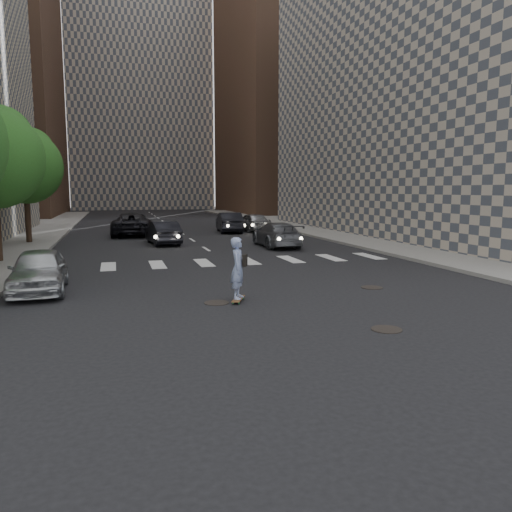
% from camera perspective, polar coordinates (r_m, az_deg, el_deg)
% --- Properties ---
extents(ground, '(160.00, 160.00, 0.00)m').
position_cam_1_polar(ground, '(13.54, 4.86, -5.96)').
color(ground, black).
rests_on(ground, ground).
extents(sidewalk_right, '(13.00, 80.00, 0.15)m').
position_cam_1_polar(sidewalk_right, '(37.69, 14.83, 2.64)').
color(sidewalk_right, gray).
rests_on(sidewalk_right, ground).
extents(building_right, '(15.00, 33.00, 22.00)m').
position_cam_1_polar(building_right, '(39.31, 21.87, 18.54)').
color(building_right, '#ADA08E').
rests_on(building_right, ground).
extents(tower_right, '(18.00, 24.00, 36.00)m').
position_cam_1_polar(tower_right, '(73.20, 4.47, 19.27)').
color(tower_right, brown).
rests_on(tower_right, ground).
extents(tower_center, '(22.00, 20.00, 48.00)m').
position_cam_1_polar(tower_center, '(92.79, -13.38, 20.38)').
color(tower_center, '#ADA08E').
rests_on(tower_center, ground).
extents(tree_c, '(4.20, 4.20, 6.60)m').
position_cam_1_polar(tree_c, '(31.84, -24.81, 9.58)').
color(tree_c, '#382619').
rests_on(tree_c, sidewalk_left).
extents(manhole_a, '(0.70, 0.70, 0.02)m').
position_cam_1_polar(manhole_a, '(11.86, 14.70, -8.11)').
color(manhole_a, black).
rests_on(manhole_a, ground).
extents(manhole_b, '(0.70, 0.70, 0.02)m').
position_cam_1_polar(manhole_b, '(14.12, -4.53, -5.35)').
color(manhole_b, black).
rests_on(manhole_b, ground).
extents(manhole_c, '(0.70, 0.70, 0.02)m').
position_cam_1_polar(manhole_c, '(16.68, 13.09, -3.52)').
color(manhole_c, black).
rests_on(manhole_c, ground).
extents(skateboarder, '(0.65, 0.94, 1.84)m').
position_cam_1_polar(skateboarder, '(14.09, -2.04, -1.40)').
color(skateboarder, brown).
rests_on(skateboarder, ground).
extents(silver_sedan, '(1.74, 4.04, 1.36)m').
position_cam_1_polar(silver_sedan, '(16.86, -23.57, -1.53)').
color(silver_sedan, '#B9BDC1').
rests_on(silver_sedan, ground).
extents(traffic_car_a, '(1.84, 4.23, 1.35)m').
position_cam_1_polar(traffic_car_a, '(29.50, -10.58, 2.63)').
color(traffic_car_a, black).
rests_on(traffic_car_a, ground).
extents(traffic_car_b, '(2.04, 4.75, 1.36)m').
position_cam_1_polar(traffic_car_b, '(27.80, 2.38, 2.47)').
color(traffic_car_b, '#5C5E64').
rests_on(traffic_car_b, ground).
extents(traffic_car_c, '(2.97, 5.81, 1.57)m').
position_cam_1_polar(traffic_car_c, '(35.61, -13.98, 3.54)').
color(traffic_car_c, black).
rests_on(traffic_car_c, ground).
extents(traffic_car_d, '(2.20, 4.36, 1.42)m').
position_cam_1_polar(traffic_car_d, '(38.02, -0.41, 3.90)').
color(traffic_car_d, '#A8ABB0').
rests_on(traffic_car_d, ground).
extents(traffic_car_e, '(1.99, 4.64, 1.49)m').
position_cam_1_polar(traffic_car_e, '(37.30, -3.08, 3.87)').
color(traffic_car_e, black).
rests_on(traffic_car_e, ground).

